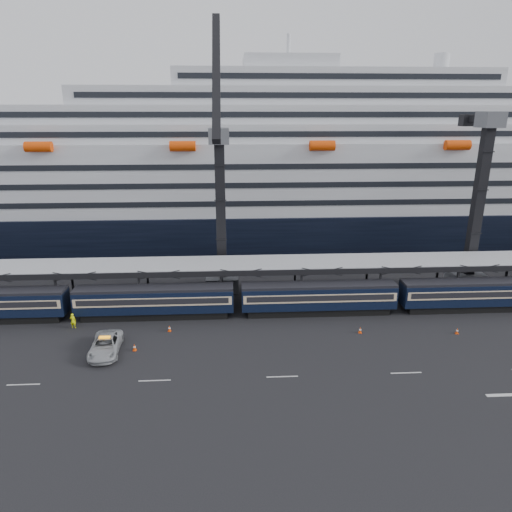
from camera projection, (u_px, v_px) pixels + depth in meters
name	position (u px, v px, depth m)	size (l,w,h in m)	color
ground	(411.00, 351.00, 47.80)	(260.00, 260.00, 0.00)	black
train	(345.00, 296.00, 56.40)	(133.05, 3.00, 4.05)	black
canopy	(374.00, 262.00, 59.52)	(130.00, 6.25, 5.53)	#95989D
cruise_ship	(322.00, 175.00, 87.73)	(214.09, 28.84, 34.00)	black
crane_dark_near	(221.00, 206.00, 60.81)	(4.50, 17.75, 35.08)	#494B50
crane_dark_mid	(481.00, 194.00, 61.24)	(4.50, 18.24, 39.64)	#494B50
pickup_truck	(106.00, 345.00, 47.29)	(2.86, 6.20, 1.72)	#9DA0A3
worker	(73.00, 321.00, 52.72)	(0.67, 0.44, 1.83)	#F4FF0D
traffic_cone_a	(101.00, 346.00, 48.08)	(0.36, 0.36, 0.73)	#EF4307
traffic_cone_b	(134.00, 347.00, 47.89)	(0.39, 0.39, 0.79)	#EF4307
traffic_cone_c	(169.00, 328.00, 52.09)	(0.37, 0.37, 0.74)	#EF4307
traffic_cone_d	(360.00, 330.00, 51.71)	(0.37, 0.37, 0.74)	#EF4307
traffic_cone_e	(457.00, 331.00, 51.52)	(0.35, 0.35, 0.70)	#EF4307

